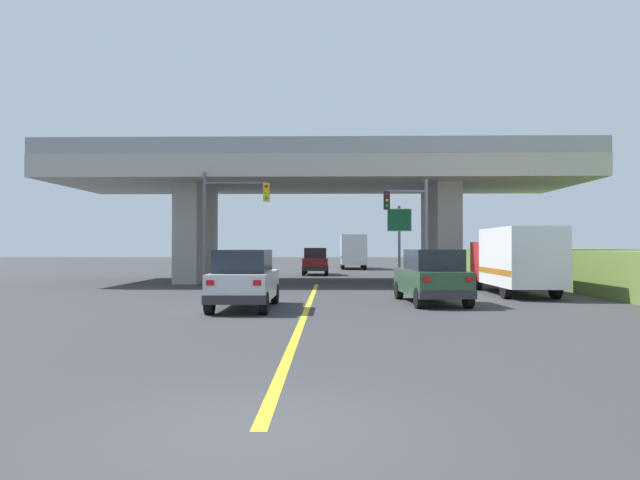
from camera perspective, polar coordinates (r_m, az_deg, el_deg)
name	(u,v)px	position (r m, az deg, el deg)	size (l,w,h in m)	color
ground	(318,281)	(36.02, -0.20, -4.01)	(160.00, 160.00, 0.00)	#353538
overpass_bridge	(318,187)	(36.13, -0.20, 5.09)	(30.80, 10.30, 7.91)	#A8A59E
lane_divider_stripe	(307,309)	(20.05, -1.29, -6.72)	(0.20, 26.23, 0.01)	yellow
suv_lead	(245,279)	(20.34, -7.29, -3.77)	(1.97, 4.72, 2.02)	silver
suv_crossing	(432,276)	(22.45, 10.71, -3.47)	(2.32, 4.94, 2.02)	#2D4C33
box_truck	(515,259)	(27.43, 18.33, -1.78)	(2.33, 7.07, 2.93)	red
sedan_oncoming	(316,261)	(44.25, -0.42, -2.07)	(1.89, 4.26, 2.02)	maroon
traffic_signal_nearside	(412,219)	(31.21, 8.90, 2.00)	(2.31, 0.36, 5.66)	slate
traffic_signal_farside	(226,213)	(31.10, -9.06, 2.60)	(3.47, 0.36, 5.98)	#56595E
highway_sign	(399,228)	(33.63, 7.66, 1.19)	(1.38, 0.17, 4.43)	slate
semi_truck_distant	(353,251)	(56.03, 3.21, -1.08)	(2.33, 7.16, 3.20)	navy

